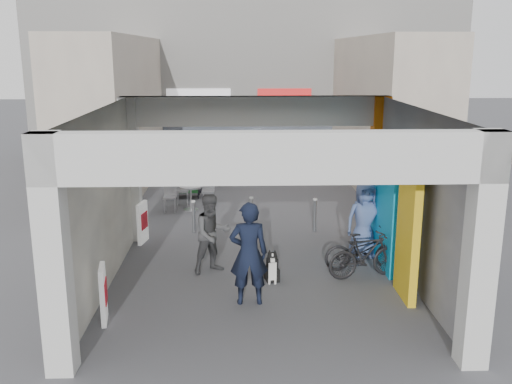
{
  "coord_description": "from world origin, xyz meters",
  "views": [
    {
      "loc": [
        -0.44,
        -11.52,
        4.53
      ],
      "look_at": [
        -0.03,
        1.0,
        1.43
      ],
      "focal_mm": 40.0,
      "sensor_mm": 36.0,
      "label": 1
    }
  ],
  "objects_px": {
    "cafe_set": "(188,197)",
    "border_collie": "(272,269)",
    "bicycle_front": "(363,250)",
    "produce_stand": "(184,188)",
    "man_elderly": "(364,219)",
    "white_van": "(283,147)",
    "man_with_dog": "(249,254)",
    "man_back_turned": "(212,234)",
    "bicycle_rear": "(365,255)",
    "man_crates": "(223,160)"
  },
  "relations": [
    {
      "from": "man_with_dog",
      "to": "man_crates",
      "type": "bearing_deg",
      "value": -88.22
    },
    {
      "from": "border_collie",
      "to": "bicycle_rear",
      "type": "bearing_deg",
      "value": -7.09
    },
    {
      "from": "man_with_dog",
      "to": "man_elderly",
      "type": "xyz_separation_m",
      "value": [
        2.65,
        2.41,
        -0.1
      ]
    },
    {
      "from": "cafe_set",
      "to": "man_with_dog",
      "type": "xyz_separation_m",
      "value": [
        1.68,
        -6.69,
        0.66
      ]
    },
    {
      "from": "bicycle_front",
      "to": "cafe_set",
      "type": "bearing_deg",
      "value": 32.56
    },
    {
      "from": "man_back_turned",
      "to": "man_elderly",
      "type": "distance_m",
      "value": 3.48
    },
    {
      "from": "bicycle_front",
      "to": "man_crates",
      "type": "bearing_deg",
      "value": 15.19
    },
    {
      "from": "man_with_dog",
      "to": "man_elderly",
      "type": "bearing_deg",
      "value": -140.1
    },
    {
      "from": "cafe_set",
      "to": "bicycle_rear",
      "type": "relative_size",
      "value": 0.89
    },
    {
      "from": "produce_stand",
      "to": "man_elderly",
      "type": "relative_size",
      "value": 0.65
    },
    {
      "from": "man_back_turned",
      "to": "bicycle_front",
      "type": "distance_m",
      "value": 3.21
    },
    {
      "from": "bicycle_front",
      "to": "border_collie",
      "type": "bearing_deg",
      "value": 100.8
    },
    {
      "from": "border_collie",
      "to": "bicycle_front",
      "type": "height_order",
      "value": "bicycle_front"
    },
    {
      "from": "man_crates",
      "to": "white_van",
      "type": "relative_size",
      "value": 0.42
    },
    {
      "from": "man_back_turned",
      "to": "man_crates",
      "type": "xyz_separation_m",
      "value": [
        0.04,
        7.93,
        0.07
      ]
    },
    {
      "from": "bicycle_front",
      "to": "white_van",
      "type": "xyz_separation_m",
      "value": [
        -0.81,
        11.5,
        0.31
      ]
    },
    {
      "from": "bicycle_front",
      "to": "white_van",
      "type": "height_order",
      "value": "white_van"
    },
    {
      "from": "man_elderly",
      "to": "man_crates",
      "type": "height_order",
      "value": "man_crates"
    },
    {
      "from": "cafe_set",
      "to": "man_crates",
      "type": "distance_m",
      "value": 3.04
    },
    {
      "from": "man_with_dog",
      "to": "man_crates",
      "type": "xyz_separation_m",
      "value": [
        -0.69,
        9.5,
        -0.05
      ]
    },
    {
      "from": "bicycle_rear",
      "to": "white_van",
      "type": "relative_size",
      "value": 0.37
    },
    {
      "from": "man_with_dog",
      "to": "bicycle_rear",
      "type": "height_order",
      "value": "man_with_dog"
    },
    {
      "from": "bicycle_rear",
      "to": "white_van",
      "type": "xyz_separation_m",
      "value": [
        -0.76,
        11.95,
        0.26
      ]
    },
    {
      "from": "man_back_turned",
      "to": "man_crates",
      "type": "height_order",
      "value": "man_crates"
    },
    {
      "from": "produce_stand",
      "to": "border_collie",
      "type": "distance_m",
      "value": 7.36
    },
    {
      "from": "cafe_set",
      "to": "bicycle_front",
      "type": "bearing_deg",
      "value": -50.87
    },
    {
      "from": "border_collie",
      "to": "white_van",
      "type": "xyz_separation_m",
      "value": [
        1.16,
        12.12,
        0.47
      ]
    },
    {
      "from": "cafe_set",
      "to": "man_crates",
      "type": "bearing_deg",
      "value": 70.71
    },
    {
      "from": "cafe_set",
      "to": "man_back_turned",
      "type": "xyz_separation_m",
      "value": [
        0.95,
        -5.12,
        0.53
      ]
    },
    {
      "from": "produce_stand",
      "to": "bicycle_rear",
      "type": "distance_m",
      "value": 8.05
    },
    {
      "from": "border_collie",
      "to": "produce_stand",
      "type": "bearing_deg",
      "value": 96.95
    },
    {
      "from": "man_elderly",
      "to": "white_van",
      "type": "xyz_separation_m",
      "value": [
        -1.0,
        10.7,
        -0.12
      ]
    },
    {
      "from": "man_with_dog",
      "to": "white_van",
      "type": "height_order",
      "value": "man_with_dog"
    },
    {
      "from": "man_with_dog",
      "to": "man_back_turned",
      "type": "distance_m",
      "value": 1.73
    },
    {
      "from": "man_with_dog",
      "to": "white_van",
      "type": "relative_size",
      "value": 0.44
    },
    {
      "from": "border_collie",
      "to": "man_with_dog",
      "type": "xyz_separation_m",
      "value": [
        -0.49,
        -0.98,
        0.69
      ]
    },
    {
      "from": "man_with_dog",
      "to": "white_van",
      "type": "xyz_separation_m",
      "value": [
        1.65,
        13.1,
        -0.22
      ]
    },
    {
      "from": "man_crates",
      "to": "bicycle_rear",
      "type": "distance_m",
      "value": 8.92
    },
    {
      "from": "bicycle_front",
      "to": "white_van",
      "type": "distance_m",
      "value": 11.53
    },
    {
      "from": "produce_stand",
      "to": "man_with_dog",
      "type": "bearing_deg",
      "value": -98.96
    },
    {
      "from": "border_collie",
      "to": "man_elderly",
      "type": "distance_m",
      "value": 2.65
    },
    {
      "from": "man_back_turned",
      "to": "bicycle_rear",
      "type": "distance_m",
      "value": 3.19
    },
    {
      "from": "produce_stand",
      "to": "man_elderly",
      "type": "distance_m",
      "value": 7.19
    },
    {
      "from": "man_crates",
      "to": "bicycle_front",
      "type": "xyz_separation_m",
      "value": [
        3.15,
        -7.9,
        -0.48
      ]
    },
    {
      "from": "man_crates",
      "to": "white_van",
      "type": "bearing_deg",
      "value": -147.75
    },
    {
      "from": "cafe_set",
      "to": "border_collie",
      "type": "relative_size",
      "value": 2.07
    },
    {
      "from": "man_with_dog",
      "to": "white_van",
      "type": "distance_m",
      "value": 13.21
    },
    {
      "from": "border_collie",
      "to": "man_with_dog",
      "type": "distance_m",
      "value": 1.3
    },
    {
      "from": "white_van",
      "to": "cafe_set",
      "type": "bearing_deg",
      "value": 146.66
    },
    {
      "from": "man_with_dog",
      "to": "man_back_turned",
      "type": "relative_size",
      "value": 1.15
    }
  ]
}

